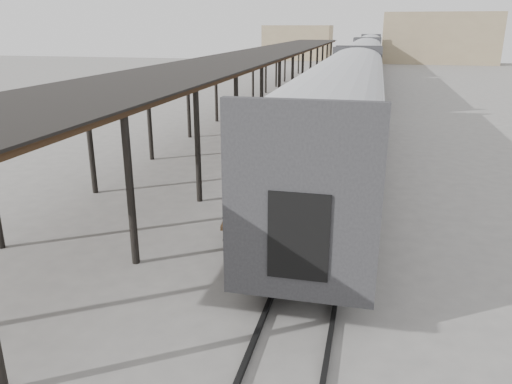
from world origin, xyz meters
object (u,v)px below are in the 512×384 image
Objects in this scene: pedestrian at (255,124)px; porter at (244,186)px; luggage_tug at (260,116)px; baggage_cart at (248,218)px.

porter is at bearing 124.43° from pedestrian.
luggage_tug is 17.56m from porter.
baggage_cart is 1.32× the size of porter.
luggage_tug is at bearing 10.23° from porter.
luggage_tug is (-3.43, 16.52, 0.02)m from baggage_cart.
porter reaches higher than pedestrian.
pedestrian reaches higher than luggage_tug.
luggage_tug is at bearing 93.63° from baggage_cart.
baggage_cart is at bearing 124.82° from pedestrian.
baggage_cart is 1.34× the size of luggage_tug.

